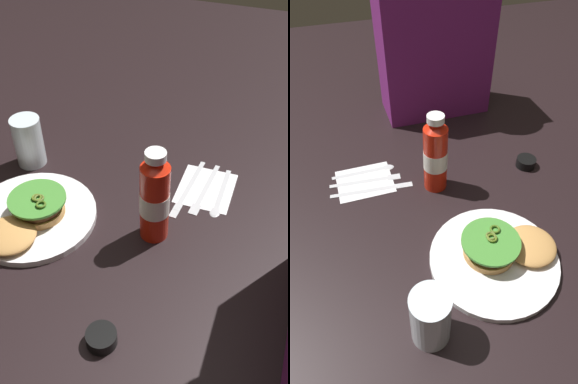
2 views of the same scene
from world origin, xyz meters
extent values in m
plane|color=black|center=(0.00, 0.00, 0.00)|extent=(3.00, 3.00, 0.00)
cylinder|color=white|center=(0.04, -0.15, 0.01)|extent=(0.29, 0.29, 0.02)
cylinder|color=tan|center=(0.04, -0.14, 0.02)|extent=(0.12, 0.12, 0.02)
cylinder|color=#512D19|center=(0.04, -0.14, 0.04)|extent=(0.11, 0.11, 0.02)
cylinder|color=red|center=(0.04, -0.14, 0.05)|extent=(0.10, 0.10, 0.01)
cylinder|color=#428931|center=(0.04, -0.14, 0.06)|extent=(0.13, 0.13, 0.01)
torus|color=#586A28|center=(0.04, -0.13, 0.07)|extent=(0.02, 0.02, 0.01)
torus|color=#42641B|center=(0.05, -0.11, 0.07)|extent=(0.02, 0.02, 0.01)
torus|color=#536B1D|center=(0.04, -0.13, 0.07)|extent=(0.02, 0.02, 0.01)
ellipsoid|color=tan|center=(0.13, -0.15, 0.03)|extent=(0.12, 0.12, 0.03)
cylinder|color=red|center=(-0.01, 0.12, 0.09)|extent=(0.06, 0.06, 0.19)
cone|color=red|center=(-0.01, 0.12, 0.20)|extent=(0.06, 0.06, 0.02)
cylinder|color=white|center=(-0.01, 0.12, 0.21)|extent=(0.04, 0.04, 0.02)
cylinder|color=white|center=(-0.01, 0.12, 0.09)|extent=(0.06, 0.06, 0.05)
cylinder|color=silver|center=(-0.14, -0.26, 0.07)|extent=(0.07, 0.07, 0.13)
cylinder|color=black|center=(0.27, 0.12, 0.01)|extent=(0.06, 0.06, 0.03)
cube|color=silver|center=(-0.19, 0.20, 0.00)|extent=(0.15, 0.13, 0.00)
cube|color=silver|center=(-0.19, 0.16, 0.00)|extent=(0.20, 0.03, 0.00)
cube|color=silver|center=(-0.11, 0.15, 0.00)|extent=(0.08, 0.02, 0.00)
cube|color=silver|center=(-0.19, 0.20, 0.00)|extent=(0.19, 0.03, 0.00)
cube|color=silver|center=(-0.11, 0.19, 0.00)|extent=(0.04, 0.02, 0.00)
cube|color=silver|center=(-0.19, 0.24, 0.00)|extent=(0.17, 0.01, 0.00)
ellipsoid|color=silver|center=(-0.12, 0.24, 0.00)|extent=(0.04, 0.03, 0.00)
camera|label=1|loc=(0.61, 0.33, 0.71)|focal=40.74mm
camera|label=2|loc=(-0.21, -0.51, 0.64)|focal=31.12mm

